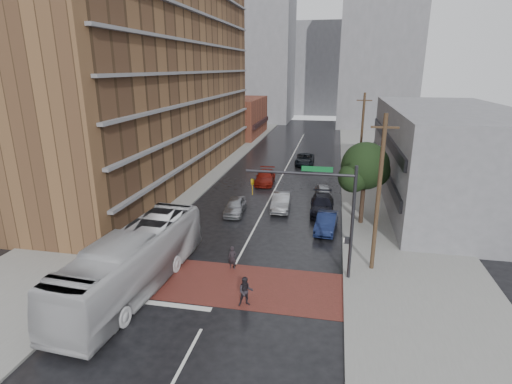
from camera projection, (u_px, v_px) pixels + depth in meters
The scene contains 24 objects.
ground at pixel (223, 288), 23.67m from camera, with size 160.00×160.00×0.00m, color black.
crosswalk at pixel (225, 283), 24.13m from camera, with size 14.00×5.00×0.02m, color maroon.
sidewalk_west at pixel (188, 173), 49.19m from camera, with size 9.00×90.00×0.15m, color gray.
sidewalk_east at pixel (382, 183), 44.90m from camera, with size 9.00×90.00×0.15m, color gray.
apartment_block at pixel (158, 53), 44.56m from camera, with size 10.00×44.00×28.00m, color brown.
storefront_west at pixel (239, 117), 75.40m from camera, with size 8.00×16.00×7.00m, color brown.
building_east at pixel (446, 155), 37.96m from camera, with size 11.00×26.00×9.00m, color gray.
distant_tower_west at pixel (254, 52), 94.50m from camera, with size 18.00×16.00×32.00m, color gray.
distant_tower_east at pixel (380, 40), 83.06m from camera, with size 16.00×14.00×36.00m, color gray.
distant_tower_center at pixel (317, 69), 108.99m from camera, with size 12.00×10.00×24.00m, color gray.
street_tree at pixel (365, 169), 31.93m from camera, with size 4.20×4.10×6.90m.
signal_mast at pixel (328, 205), 23.50m from camera, with size 6.50×0.30×7.20m.
utility_pole_near at pixel (378, 194), 24.24m from camera, with size 1.60×0.26×10.00m.
utility_pole_far at pixel (361, 139), 42.95m from camera, with size 1.60×0.26×10.00m.
transit_bus at pixel (134, 261), 23.07m from camera, with size 2.99×12.78×3.56m, color #BABABC.
pedestrian_a at pixel (232, 258), 25.71m from camera, with size 0.56×0.37×1.55m, color black.
pedestrian_b at pixel (246, 292), 21.69m from camera, with size 0.83×0.65×1.71m, color black.
car_travel_a at pixel (235, 206), 35.49m from camera, with size 1.67×4.15×1.41m, color #9FA1A7.
car_travel_b at pixel (281, 202), 36.56m from camera, with size 1.58×4.52×1.49m, color #A0A3A8.
car_travel_c at pixel (265, 177), 44.80m from camera, with size 2.02×4.98×1.44m, color maroon.
suv_travel at pixel (305, 159), 53.45m from camera, with size 2.39×5.19×1.44m, color black.
car_parked_near at pixel (326, 222), 31.75m from camera, with size 1.51×4.34×1.43m, color #131D43.
car_parked_mid at pixel (322, 205), 35.76m from camera, with size 2.08×5.12×1.48m, color black.
car_parked_far at pixel (324, 192), 39.84m from camera, with size 1.50×3.72×1.27m, color #A2A4A9.
Camera 1 is at (6.00, -20.10, 12.51)m, focal length 28.00 mm.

